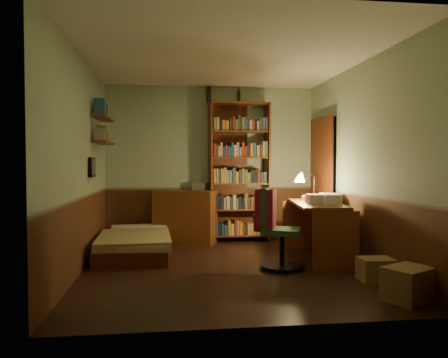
{
  "coord_description": "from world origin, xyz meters",
  "views": [
    {
      "loc": [
        -0.71,
        -5.36,
        1.3
      ],
      "look_at": [
        0.0,
        0.25,
        1.1
      ],
      "focal_mm": 35.0,
      "sensor_mm": 36.0,
      "label": 1
    }
  ],
  "objects": [
    {
      "name": "wall_right",
      "position": [
        1.76,
        0.0,
        1.3
      ],
      "size": [
        0.02,
        4.0,
        2.6
      ],
      "primitive_type": "cube",
      "color": "#8FA888",
      "rests_on": "ground"
    },
    {
      "name": "desk_lamp",
      "position": [
        1.39,
        0.77,
        1.04
      ],
      "size": [
        0.19,
        0.19,
        0.55
      ],
      "primitive_type": "cone",
      "rotation": [
        0.0,
        0.0,
        -0.13
      ],
      "color": "black",
      "rests_on": "desk"
    },
    {
      "name": "office_chair",
      "position": [
        0.66,
        -0.17,
        0.55
      ],
      "size": [
        0.68,
        0.65,
        1.1
      ],
      "primitive_type": "cube",
      "rotation": [
        0.0,
        0.0,
        -0.36
      ],
      "color": "#27532B",
      "rests_on": "ground"
    },
    {
      "name": "wall_shelf_lower",
      "position": [
        -1.64,
        1.1,
        1.6
      ],
      "size": [
        0.2,
        0.9,
        0.03
      ],
      "primitive_type": "cube",
      "color": "#5F3015",
      "rests_on": "wall_left"
    },
    {
      "name": "wall_front",
      "position": [
        0.0,
        -2.01,
        1.3
      ],
      "size": [
        3.5,
        0.02,
        2.6
      ],
      "primitive_type": "cube",
      "color": "#8FA888",
      "rests_on": "ground"
    },
    {
      "name": "mini_stereo",
      "position": [
        -0.2,
        1.89,
        0.92
      ],
      "size": [
        0.27,
        0.24,
        0.12
      ],
      "primitive_type": "cube",
      "rotation": [
        0.0,
        0.0,
        -0.35
      ],
      "color": "#B2B2B7",
      "rests_on": "dresser"
    },
    {
      "name": "ceiling",
      "position": [
        0.0,
        0.0,
        2.61
      ],
      "size": [
        3.5,
        4.0,
        0.02
      ],
      "primitive_type": "cube",
      "color": "silver",
      "rests_on": "wall_back"
    },
    {
      "name": "wall_shelf_upper",
      "position": [
        -1.64,
        1.1,
        1.95
      ],
      "size": [
        0.2,
        0.9,
        0.03
      ],
      "primitive_type": "cube",
      "color": "#5F3015",
      "rests_on": "wall_left"
    },
    {
      "name": "door_trim",
      "position": [
        1.69,
        1.3,
        1.0
      ],
      "size": [
        0.02,
        0.98,
        2.08
      ],
      "primitive_type": "cube",
      "color": "#481D0B",
      "rests_on": "ground"
    },
    {
      "name": "doorway",
      "position": [
        1.72,
        1.3,
        1.0
      ],
      "size": [
        0.06,
        0.9,
        2.0
      ],
      "primitive_type": "cube",
      "color": "black",
      "rests_on": "ground"
    },
    {
      "name": "desk",
      "position": [
        1.29,
        0.38,
        0.38
      ],
      "size": [
        0.78,
        1.5,
        0.77
      ],
      "primitive_type": "cube",
      "rotation": [
        0.0,
        0.0,
        -0.13
      ],
      "color": "#5F3015",
      "rests_on": "ground"
    },
    {
      "name": "bed",
      "position": [
        -1.19,
        0.96,
        0.26
      ],
      "size": [
        0.95,
        1.75,
        0.52
      ],
      "primitive_type": "cube",
      "rotation": [
        0.0,
        0.0,
        -0.01
      ],
      "color": "#868F51",
      "rests_on": "ground"
    },
    {
      "name": "cardboard_box_a",
      "position": [
        1.53,
        -1.53,
        0.16
      ],
      "size": [
        0.54,
        0.5,
        0.32
      ],
      "primitive_type": "cube",
      "rotation": [
        0.0,
        0.0,
        0.47
      ],
      "color": "olive",
      "rests_on": "ground"
    },
    {
      "name": "bottle_left",
      "position": [
        -0.04,
        1.96,
        2.45
      ],
      "size": [
        0.08,
        0.08,
        0.28
      ],
      "primitive_type": "cylinder",
      "rotation": [
        0.0,
        0.0,
        -0.11
      ],
      "color": "black",
      "rests_on": "bookshelf"
    },
    {
      "name": "floor",
      "position": [
        0.0,
        0.0,
        -0.01
      ],
      "size": [
        3.5,
        4.0,
        0.02
      ],
      "primitive_type": "cube",
      "color": "black",
      "rests_on": "ground"
    },
    {
      "name": "dresser",
      "position": [
        -0.45,
        1.77,
        0.43
      ],
      "size": [
        1.08,
        0.79,
        0.86
      ],
      "primitive_type": "cube",
      "rotation": [
        0.0,
        0.0,
        -0.35
      ],
      "color": "#5F3015",
      "rests_on": "ground"
    },
    {
      "name": "wall_left",
      "position": [
        -1.76,
        0.0,
        1.3
      ],
      "size": [
        0.02,
        4.0,
        2.6
      ],
      "primitive_type": "cube",
      "color": "#8FA888",
      "rests_on": "ground"
    },
    {
      "name": "paper_stack",
      "position": [
        1.59,
        0.62,
        0.82
      ],
      "size": [
        0.28,
        0.32,
        0.11
      ],
      "primitive_type": "cube",
      "rotation": [
        0.0,
        0.0,
        0.35
      ],
      "color": "silver",
      "rests_on": "desk"
    },
    {
      "name": "wall_back",
      "position": [
        0.0,
        2.01,
        1.3
      ],
      "size": [
        3.5,
        0.02,
        2.6
      ],
      "primitive_type": "cube",
      "color": "#8FA888",
      "rests_on": "ground"
    },
    {
      "name": "framed_picture",
      "position": [
        -1.72,
        0.6,
        1.25
      ],
      "size": [
        0.04,
        0.32,
        0.26
      ],
      "primitive_type": "cube",
      "color": "black",
      "rests_on": "wall_left"
    },
    {
      "name": "bottle_right",
      "position": [
        0.47,
        1.96,
        2.42
      ],
      "size": [
        0.07,
        0.07,
        0.21
      ],
      "primitive_type": "cylinder",
      "rotation": [
        0.0,
        0.0,
        -0.22
      ],
      "color": "black",
      "rests_on": "bookshelf"
    },
    {
      "name": "cardboard_box_b",
      "position": [
        1.56,
        -0.82,
        0.13
      ],
      "size": [
        0.37,
        0.31,
        0.25
      ],
      "primitive_type": "cube",
      "rotation": [
        0.0,
        0.0,
        -0.04
      ],
      "color": "olive",
      "rests_on": "ground"
    },
    {
      "name": "bookshelf",
      "position": [
        0.45,
        1.85,
        1.16
      ],
      "size": [
        1.02,
        0.4,
        2.32
      ],
      "primitive_type": "cube",
      "rotation": [
        0.0,
        0.0,
        0.09
      ],
      "color": "#5F3015",
      "rests_on": "ground"
    },
    {
      "name": "red_jacket",
      "position": [
        0.71,
        0.07,
        1.33
      ],
      "size": [
        0.27,
        0.42,
        0.47
      ],
      "primitive_type": "cube",
      "rotation": [
        0.0,
        0.0,
        0.13
      ],
      "color": "maroon",
      "rests_on": "office_chair"
    }
  ]
}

